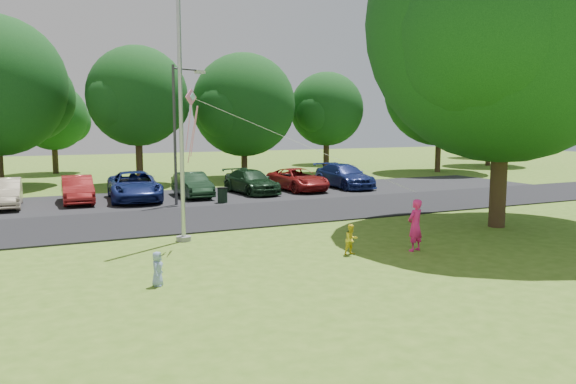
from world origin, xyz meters
name	(u,v)px	position (x,y,z in m)	size (l,w,h in m)	color
ground	(350,263)	(0.00, 0.00, 0.00)	(120.00, 120.00, 0.00)	#476F1D
park_road	(240,215)	(0.00, 9.00, 0.03)	(60.00, 6.00, 0.06)	black
parking_strip	(197,197)	(0.00, 15.50, 0.03)	(42.00, 7.00, 0.06)	black
flagpole	(181,117)	(-3.50, 5.00, 4.17)	(0.50, 0.50, 10.00)	#B7BABF
street_lamp	(179,122)	(-1.49, 13.10, 4.00)	(1.79, 0.83, 6.66)	#3F3F44
trash_can	(222,196)	(0.49, 12.72, 0.41)	(0.51, 0.51, 0.82)	black
big_tree	(506,31)	(7.98, 2.33, 7.33)	(10.82, 10.30, 12.77)	#332316
tree_row	(182,96)	(1.59, 24.23, 5.71)	(64.35, 11.94, 10.88)	#332316
horizon_trees	(181,118)	(4.06, 33.88, 4.30)	(77.46, 7.20, 7.02)	#332316
parked_cars	(209,183)	(0.72, 15.54, 0.74)	(20.15, 5.44, 1.46)	#C6B793
woman	(415,225)	(2.63, 0.46, 0.81)	(0.59, 0.39, 1.63)	#F92181
child_yellow	(351,239)	(0.58, 0.88, 0.47)	(0.46, 0.35, 0.94)	yellow
child_blue	(157,269)	(-5.45, 0.11, 0.43)	(0.42, 0.27, 0.86)	#859DCC
kite	(199,114)	(-3.20, 3.93, 4.24)	(6.27, 3.84, 3.19)	pink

